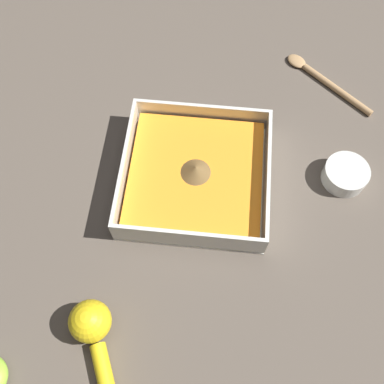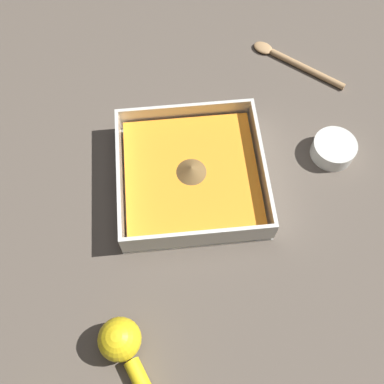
% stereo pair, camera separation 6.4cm
% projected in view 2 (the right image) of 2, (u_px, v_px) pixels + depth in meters
% --- Properties ---
extents(ground_plane, '(4.00, 4.00, 0.00)m').
position_uv_depth(ground_plane, '(197.00, 200.00, 0.75)').
color(ground_plane, brown).
extents(square_dish, '(0.24, 0.24, 0.06)m').
position_uv_depth(square_dish, '(191.00, 176.00, 0.75)').
color(square_dish, silver).
rests_on(square_dish, ground_plane).
extents(spice_bowl, '(0.08, 0.08, 0.03)m').
position_uv_depth(spice_bowl, '(333.00, 149.00, 0.78)').
color(spice_bowl, silver).
rests_on(spice_bowl, ground_plane).
extents(lemon_squeezer, '(0.11, 0.19, 0.06)m').
position_uv_depth(lemon_squeezer, '(128.00, 356.00, 0.62)').
color(lemon_squeezer, yellow).
rests_on(lemon_squeezer, ground_plane).
extents(wooden_spoon, '(0.16, 0.14, 0.01)m').
position_uv_depth(wooden_spoon, '(292.00, 62.00, 0.88)').
color(wooden_spoon, tan).
rests_on(wooden_spoon, ground_plane).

